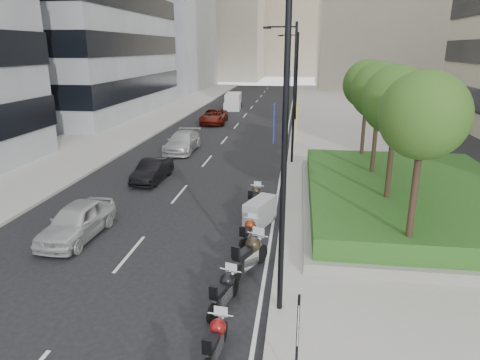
% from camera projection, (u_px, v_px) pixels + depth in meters
% --- Properties ---
extents(ground, '(160.00, 160.00, 0.00)m').
position_uv_depth(ground, '(127.00, 320.00, 12.22)').
color(ground, black).
rests_on(ground, ground).
extents(sidewalk_right, '(10.00, 100.00, 0.15)m').
position_uv_depth(sidewalk_right, '(346.00, 132.00, 39.42)').
color(sidewalk_right, '#9E9B93').
rests_on(sidewalk_right, ground).
extents(sidewalk_left, '(8.00, 100.00, 0.15)m').
position_uv_depth(sidewalk_left, '(128.00, 126.00, 42.15)').
color(sidewalk_left, '#9E9B93').
rests_on(sidewalk_left, ground).
extents(lane_edge, '(0.12, 100.00, 0.01)m').
position_uv_depth(lane_edge, '(288.00, 131.00, 40.13)').
color(lane_edge, silver).
rests_on(lane_edge, ground).
extents(lane_centre, '(0.12, 100.00, 0.01)m').
position_uv_depth(lane_centre, '(233.00, 129.00, 40.81)').
color(lane_centre, silver).
rests_on(lane_centre, ground).
extents(building_grey_far, '(22.00, 26.00, 30.00)m').
position_uv_depth(building_grey_far, '(143.00, 4.00, 77.15)').
color(building_grey_far, gray).
rests_on(building_grey_far, ground).
extents(building_cream_left, '(26.00, 24.00, 34.00)m').
position_uv_depth(building_cream_left, '(209.00, 7.00, 104.17)').
color(building_cream_left, '#B7AD93').
rests_on(building_cream_left, ground).
extents(building_cream_centre, '(30.00, 24.00, 38.00)m').
position_uv_depth(building_cream_centre, '(294.00, 5.00, 119.91)').
color(building_cream_centre, '#B7AD93').
rests_on(building_cream_centre, ground).
extents(planter, '(10.00, 14.00, 0.40)m').
position_uv_depth(planter, '(409.00, 204.00, 20.28)').
color(planter, gray).
rests_on(planter, sidewalk_right).
extents(hedge, '(9.40, 13.40, 0.80)m').
position_uv_depth(hedge, '(410.00, 192.00, 20.11)').
color(hedge, '#13441A').
rests_on(hedge, planter).
extents(tree_0, '(2.80, 2.80, 6.30)m').
position_uv_depth(tree_0, '(424.00, 116.00, 13.30)').
color(tree_0, '#332319').
rests_on(tree_0, planter).
extents(tree_1, '(2.80, 2.80, 6.30)m').
position_uv_depth(tree_1, '(397.00, 101.00, 17.08)').
color(tree_1, '#332319').
rests_on(tree_1, planter).
extents(tree_2, '(2.80, 2.80, 6.30)m').
position_uv_depth(tree_2, '(379.00, 91.00, 20.87)').
color(tree_2, '#332319').
rests_on(tree_2, planter).
extents(tree_3, '(2.80, 2.80, 6.30)m').
position_uv_depth(tree_3, '(367.00, 85.00, 24.66)').
color(tree_3, '#332319').
rests_on(tree_3, planter).
extents(lamp_post_0, '(2.34, 0.45, 9.00)m').
position_uv_depth(lamp_post_0, '(279.00, 144.00, 11.13)').
color(lamp_post_0, black).
rests_on(lamp_post_0, ground).
extents(lamp_post_1, '(2.34, 0.45, 9.00)m').
position_uv_depth(lamp_post_1, '(292.00, 87.00, 27.22)').
color(lamp_post_1, black).
rests_on(lamp_post_1, ground).
extents(lamp_post_2, '(2.34, 0.45, 9.00)m').
position_uv_depth(lamp_post_2, '(296.00, 72.00, 44.26)').
color(lamp_post_2, black).
rests_on(lamp_post_2, ground).
extents(parking_sign, '(0.06, 0.32, 2.50)m').
position_uv_depth(parking_sign, '(297.00, 337.00, 9.27)').
color(parking_sign, black).
rests_on(parking_sign, ground).
extents(motorcycle_1, '(0.67, 2.00, 0.99)m').
position_uv_depth(motorcycle_1, '(216.00, 341.00, 10.57)').
color(motorcycle_1, black).
rests_on(motorcycle_1, ground).
extents(motorcycle_2, '(0.79, 2.04, 1.03)m').
position_uv_depth(motorcycle_2, '(224.00, 292.00, 12.66)').
color(motorcycle_2, black).
rests_on(motorcycle_2, ground).
extents(motorcycle_3, '(1.22, 2.31, 1.23)m').
position_uv_depth(motorcycle_3, '(249.00, 255.00, 14.65)').
color(motorcycle_3, black).
rests_on(motorcycle_3, ground).
extents(motorcycle_4, '(0.68, 1.95, 0.98)m').
position_uv_depth(motorcycle_4, '(248.00, 233.00, 16.76)').
color(motorcycle_4, black).
rests_on(motorcycle_4, ground).
extents(motorcycle_5, '(1.39, 2.04, 1.15)m').
position_uv_depth(motorcycle_5, '(260.00, 212.00, 18.73)').
color(motorcycle_5, black).
rests_on(motorcycle_5, ground).
extents(motorcycle_6, '(0.67, 2.01, 1.00)m').
position_uv_depth(motorcycle_6, '(255.00, 197.00, 20.71)').
color(motorcycle_6, black).
rests_on(motorcycle_6, ground).
extents(car_a, '(1.87, 4.32, 1.45)m').
position_uv_depth(car_a, '(77.00, 221.00, 17.36)').
color(car_a, '#B5B5B7').
rests_on(car_a, ground).
extents(car_b, '(1.48, 3.90, 1.27)m').
position_uv_depth(car_b, '(152.00, 170.00, 24.89)').
color(car_b, black).
rests_on(car_b, ground).
extents(car_c, '(2.05, 5.01, 1.45)m').
position_uv_depth(car_c, '(182.00, 142.00, 31.99)').
color(car_c, '#ACABAD').
rests_on(car_c, ground).
extents(car_d, '(2.71, 5.41, 1.47)m').
position_uv_depth(car_d, '(214.00, 116.00, 43.88)').
color(car_d, '#5A130A').
rests_on(car_d, ground).
extents(delivery_van, '(2.14, 4.84, 1.98)m').
position_uv_depth(delivery_van, '(233.00, 102.00, 53.91)').
color(delivery_van, white).
rests_on(delivery_van, ground).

